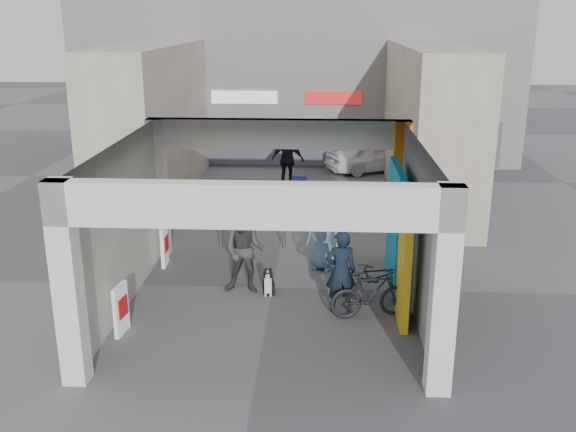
# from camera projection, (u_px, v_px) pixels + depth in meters

# --- Properties ---
(ground) EXTENTS (90.00, 90.00, 0.00)m
(ground) POSITION_uv_depth(u_px,v_px,m) (273.00, 288.00, 14.50)
(ground) COLOR #5A5A5F
(ground) RESTS_ON ground
(arcade_canopy) EXTENTS (6.40, 6.45, 6.40)m
(arcade_canopy) POSITION_uv_depth(u_px,v_px,m) (295.00, 200.00, 13.00)
(arcade_canopy) COLOR silver
(arcade_canopy) RESTS_ON ground
(far_building) EXTENTS (18.00, 4.08, 8.00)m
(far_building) POSITION_uv_depth(u_px,v_px,m) (297.00, 63.00, 26.63)
(far_building) COLOR silver
(far_building) RESTS_ON ground
(plaza_bldg_left) EXTENTS (2.00, 9.00, 5.00)m
(plaza_bldg_left) POSITION_uv_depth(u_px,v_px,m) (153.00, 123.00, 21.12)
(plaza_bldg_left) COLOR #C0B69F
(plaza_bldg_left) RESTS_ON ground
(plaza_bldg_right) EXTENTS (2.00, 9.00, 5.00)m
(plaza_bldg_right) POSITION_uv_depth(u_px,v_px,m) (429.00, 125.00, 20.67)
(plaza_bldg_right) COLOR #C0B69F
(plaza_bldg_right) RESTS_ON ground
(bollard_left) EXTENTS (0.09, 0.09, 0.88)m
(bollard_left) POSITION_uv_depth(u_px,v_px,m) (220.00, 233.00, 16.79)
(bollard_left) COLOR gray
(bollard_left) RESTS_ON ground
(bollard_center) EXTENTS (0.09, 0.09, 0.89)m
(bollard_center) POSITION_uv_depth(u_px,v_px,m) (284.00, 232.00, 16.81)
(bollard_center) COLOR gray
(bollard_center) RESTS_ON ground
(bollard_right) EXTENTS (0.09, 0.09, 0.83)m
(bollard_right) POSITION_uv_depth(u_px,v_px,m) (342.00, 238.00, 16.47)
(bollard_right) COLOR gray
(bollard_right) RESTS_ON ground
(advert_board_near) EXTENTS (0.16, 0.56, 1.00)m
(advert_board_near) POSITION_uv_depth(u_px,v_px,m) (121.00, 309.00, 12.30)
(advert_board_near) COLOR silver
(advert_board_near) RESTS_ON ground
(advert_board_far) EXTENTS (0.12, 0.55, 1.00)m
(advert_board_far) POSITION_uv_depth(u_px,v_px,m) (165.00, 246.00, 15.68)
(advert_board_far) COLOR silver
(advert_board_far) RESTS_ON ground
(cafe_set) EXTENTS (1.34, 1.08, 0.81)m
(cafe_set) POSITION_uv_depth(u_px,v_px,m) (226.00, 209.00, 19.43)
(cafe_set) COLOR #ABABB0
(cafe_set) RESTS_ON ground
(produce_stand) EXTENTS (1.10, 0.60, 0.72)m
(produce_stand) POSITION_uv_depth(u_px,v_px,m) (212.00, 205.00, 19.75)
(produce_stand) COLOR black
(produce_stand) RESTS_ON ground
(crate_stack) EXTENTS (0.51, 0.43, 0.56)m
(crate_stack) POSITION_uv_depth(u_px,v_px,m) (299.00, 183.00, 22.43)
(crate_stack) COLOR #195922
(crate_stack) RESTS_ON ground
(border_collie) EXTENTS (0.25, 0.48, 0.67)m
(border_collie) POSITION_uv_depth(u_px,v_px,m) (268.00, 283.00, 14.09)
(border_collie) COLOR black
(border_collie) RESTS_ON ground
(man_with_dog) EXTENTS (0.69, 0.50, 1.76)m
(man_with_dog) POSITION_uv_depth(u_px,v_px,m) (341.00, 271.00, 13.13)
(man_with_dog) COLOR black
(man_with_dog) RESTS_ON ground
(man_back_turned) EXTENTS (1.00, 0.81, 1.95)m
(man_back_turned) POSITION_uv_depth(u_px,v_px,m) (245.00, 250.00, 14.01)
(man_back_turned) COLOR #38383A
(man_back_turned) RESTS_ON ground
(man_elderly) EXTENTS (0.96, 0.78, 1.70)m
(man_elderly) POSITION_uv_depth(u_px,v_px,m) (323.00, 235.00, 15.36)
(man_elderly) COLOR #4F749A
(man_elderly) RESTS_ON ground
(man_crates) EXTENTS (1.26, 0.78, 2.01)m
(man_crates) POSITION_uv_depth(u_px,v_px,m) (288.00, 160.00, 22.64)
(man_crates) COLOR black
(man_crates) RESTS_ON ground
(bicycle_front) EXTENTS (2.02, 1.16, 1.00)m
(bicycle_front) POSITION_uv_depth(u_px,v_px,m) (376.00, 276.00, 13.87)
(bicycle_front) COLOR black
(bicycle_front) RESTS_ON ground
(bicycle_rear) EXTENTS (1.75, 0.84, 1.01)m
(bicycle_rear) POSITION_uv_depth(u_px,v_px,m) (371.00, 294.00, 12.96)
(bicycle_rear) COLOR black
(bicycle_rear) RESTS_ON ground
(white_van) EXTENTS (3.96, 2.88, 1.25)m
(white_van) POSITION_uv_depth(u_px,v_px,m) (373.00, 155.00, 25.11)
(white_van) COLOR white
(white_van) RESTS_ON ground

